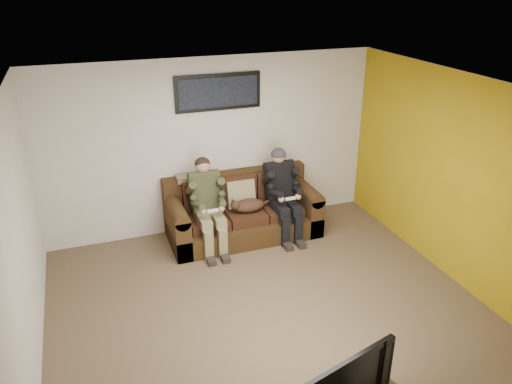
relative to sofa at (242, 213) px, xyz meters
name	(u,v)px	position (x,y,z in m)	size (l,w,h in m)	color
floor	(266,306)	(-0.30, -1.83, -0.34)	(5.00, 5.00, 0.00)	brown
ceiling	(269,90)	(-0.30, -1.83, 2.26)	(5.00, 5.00, 0.00)	silver
wall_back	(213,146)	(-0.30, 0.42, 0.96)	(5.00, 5.00, 0.00)	beige
wall_front	(383,341)	(-0.30, -4.08, 0.96)	(5.00, 5.00, 0.00)	beige
wall_left	(18,249)	(-2.80, -1.83, 0.96)	(4.50, 4.50, 0.00)	beige
wall_right	(455,179)	(2.20, -1.83, 0.96)	(4.50, 4.50, 0.00)	beige
accent_wall_right	(454,179)	(2.19, -1.83, 0.96)	(4.50, 4.50, 0.00)	#A88910
sofa	(242,213)	(0.00, 0.00, 0.00)	(2.21, 0.96, 0.91)	#382410
throw_pillow	(241,193)	(0.00, 0.04, 0.30)	(0.42, 0.12, 0.40)	#8F825E
throw_blanket	(192,177)	(-0.67, 0.28, 0.56)	(0.45, 0.22, 0.08)	gray
person_left	(207,200)	(-0.57, -0.19, 0.39)	(0.51, 0.87, 1.30)	#837C51
person_right	(282,188)	(0.57, -0.19, 0.39)	(0.51, 0.86, 1.31)	black
cat	(248,205)	(0.03, -0.18, 0.20)	(0.66, 0.26, 0.24)	#4D2F1E
framed_poster	(218,92)	(-0.20, 0.39, 1.76)	(1.25, 0.05, 0.52)	black
television	(336,382)	(-0.46, -3.78, 0.35)	(1.02, 0.13, 0.58)	black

